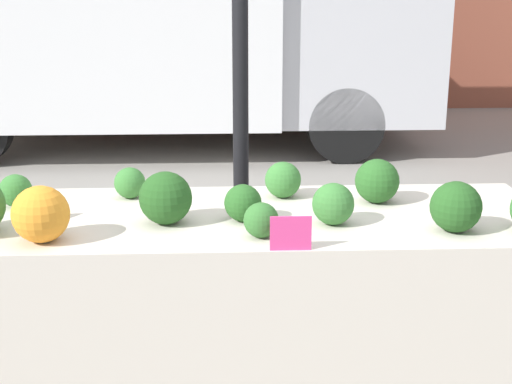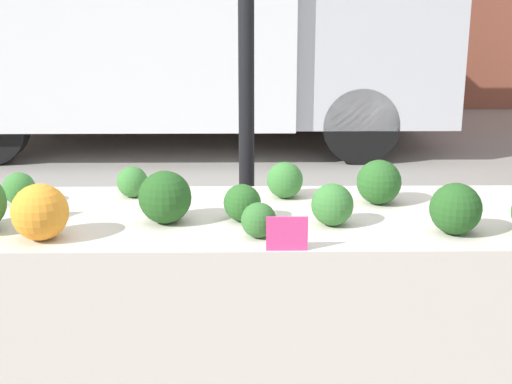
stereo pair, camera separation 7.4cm
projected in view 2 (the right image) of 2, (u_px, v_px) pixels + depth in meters
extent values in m
cylinder|color=black|center=(246.00, 71.00, 3.11)|extent=(0.07, 0.07, 2.39)
cube|color=white|center=(110.00, 2.00, 7.05)|extent=(3.57, 2.23, 2.20)
cube|color=silver|center=(364.00, 34.00, 7.16)|extent=(1.50, 2.05, 1.59)
cylinder|color=black|center=(360.00, 125.00, 6.49)|extent=(0.70, 0.22, 0.70)
cylinder|color=black|center=(336.00, 96.00, 8.25)|extent=(0.70, 0.22, 0.70)
cylinder|color=black|center=(45.00, 97.00, 8.21)|extent=(0.70, 0.22, 0.70)
cube|color=beige|center=(256.00, 219.00, 2.44)|extent=(2.02, 0.73, 0.03)
cube|color=beige|center=(257.00, 328.00, 2.16)|extent=(2.02, 0.01, 0.44)
cylinder|color=black|center=(17.00, 291.00, 2.83)|extent=(0.05, 0.05, 0.77)
cylinder|color=black|center=(492.00, 289.00, 2.85)|extent=(0.05, 0.05, 0.77)
sphere|color=orange|center=(40.00, 212.00, 2.17)|extent=(0.17, 0.17, 0.17)
cone|color=#93B238|center=(37.00, 202.00, 2.38)|extent=(0.15, 0.15, 0.12)
sphere|color=#23511E|center=(165.00, 197.00, 2.33)|extent=(0.17, 0.17, 0.17)
sphere|color=#387533|center=(132.00, 182.00, 2.63)|extent=(0.11, 0.11, 0.11)
sphere|color=#387533|center=(285.00, 180.00, 2.62)|extent=(0.13, 0.13, 0.13)
sphere|color=#23511E|center=(456.00, 209.00, 2.23)|extent=(0.16, 0.16, 0.16)
sphere|color=#285B23|center=(379.00, 182.00, 2.54)|extent=(0.16, 0.16, 0.16)
sphere|color=#387533|center=(332.00, 205.00, 2.31)|extent=(0.14, 0.14, 0.14)
sphere|color=#387533|center=(19.00, 188.00, 2.54)|extent=(0.12, 0.12, 0.12)
sphere|color=#336B2D|center=(259.00, 220.00, 2.20)|extent=(0.11, 0.11, 0.11)
sphere|color=#285B23|center=(242.00, 203.00, 2.35)|extent=(0.12, 0.12, 0.12)
cube|color=#E53D84|center=(287.00, 234.00, 2.09)|extent=(0.12, 0.01, 0.10)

